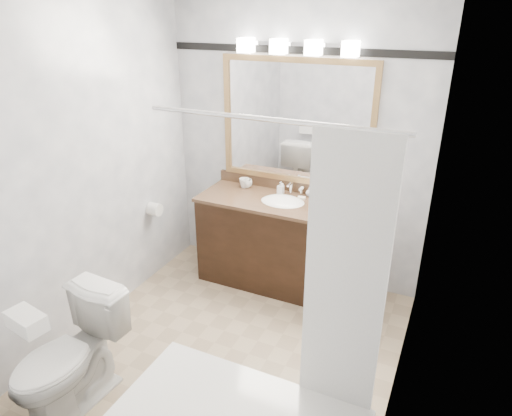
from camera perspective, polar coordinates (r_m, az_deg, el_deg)
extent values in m
cube|color=tan|center=(3.71, -3.11, -17.17)|extent=(2.40, 2.60, 0.01)
cube|color=white|center=(4.16, 4.99, 7.33)|extent=(2.40, 0.01, 2.50)
cube|color=white|center=(2.13, -20.88, -11.46)|extent=(2.40, 0.01, 2.50)
cube|color=white|center=(3.73, -20.17, 3.98)|extent=(0.01, 2.60, 2.50)
cube|color=white|center=(2.72, 19.33, -3.18)|extent=(0.01, 2.60, 2.50)
cube|color=black|center=(4.23, 3.21, -4.66)|extent=(1.50, 0.55, 0.82)
cube|color=brown|center=(4.05, 3.35, 0.64)|extent=(1.53, 0.58, 0.03)
cube|color=brown|center=(4.26, 4.73, 2.74)|extent=(1.53, 0.03, 0.10)
ellipsoid|color=white|center=(4.05, 3.34, 0.45)|extent=(0.44, 0.34, 0.14)
cube|color=#AB814D|center=(3.99, 5.26, 17.97)|extent=(1.40, 0.04, 0.05)
cube|color=#AB814D|center=(4.23, 4.74, 3.67)|extent=(1.40, 0.04, 0.05)
cube|color=#AB814D|center=(4.35, -3.55, 11.48)|extent=(0.05, 0.04, 1.00)
cube|color=#AB814D|center=(3.90, 14.43, 9.37)|extent=(0.05, 0.04, 1.00)
cube|color=white|center=(4.08, 5.01, 10.63)|extent=(1.30, 0.01, 1.00)
cube|color=silver|center=(3.97, 5.28, 19.75)|extent=(0.90, 0.05, 0.03)
cube|color=white|center=(4.10, -1.26, 19.68)|extent=(0.12, 0.12, 0.12)
cube|color=white|center=(3.98, 2.86, 19.54)|extent=(0.12, 0.12, 0.12)
cube|color=white|center=(3.88, 7.20, 19.28)|extent=(0.12, 0.12, 0.12)
cube|color=white|center=(3.79, 11.75, 18.90)|extent=(0.12, 0.12, 0.12)
cube|color=black|center=(4.00, 5.38, 19.05)|extent=(2.40, 0.01, 0.06)
cylinder|color=silver|center=(2.14, 1.64, 10.99)|extent=(1.30, 0.02, 0.02)
cube|color=white|center=(2.31, 11.04, -9.40)|extent=(0.40, 0.04, 1.55)
cylinder|color=white|center=(4.35, -12.55, -0.16)|extent=(0.11, 0.12, 0.12)
imported|color=white|center=(3.26, -22.46, -16.99)|extent=(0.48, 0.79, 0.78)
cube|color=white|center=(2.91, -26.78, -12.49)|extent=(0.26, 0.17, 0.10)
cylinder|color=black|center=(3.79, 10.52, -1.00)|extent=(0.16, 0.16, 0.02)
cylinder|color=black|center=(3.80, 10.74, 0.91)|extent=(0.13, 0.13, 0.23)
sphere|color=black|center=(3.75, 10.88, 2.54)|extent=(0.14, 0.14, 0.14)
cube|color=black|center=(3.70, 10.71, 1.58)|extent=(0.10, 0.10, 0.04)
cylinder|color=silver|center=(3.77, 10.52, -0.74)|extent=(0.05, 0.05, 0.05)
imported|color=white|center=(4.34, -1.13, 3.10)|extent=(0.12, 0.12, 0.08)
imported|color=white|center=(4.34, -1.47, 3.15)|extent=(0.11, 0.11, 0.09)
imported|color=white|center=(4.19, 3.10, 2.55)|extent=(0.06, 0.06, 0.12)
imported|color=white|center=(4.16, 6.68, 2.04)|extent=(0.08, 0.08, 0.08)
cube|color=beige|center=(4.10, 5.72, 1.26)|extent=(0.07, 0.05, 0.02)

